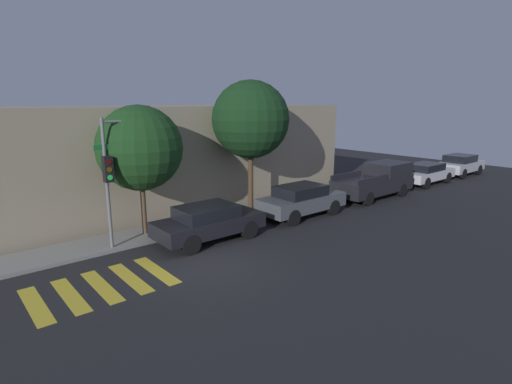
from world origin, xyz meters
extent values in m
plane|color=black|center=(0.00, 0.00, 0.00)|extent=(60.00, 60.00, 0.00)
cube|color=gray|center=(0.00, 4.14, 0.07)|extent=(26.00, 1.88, 0.14)
cube|color=gray|center=(0.00, 8.48, 2.55)|extent=(26.00, 6.00, 5.11)
cube|color=gold|center=(-5.09, 0.80, 0.00)|extent=(0.45, 2.60, 0.00)
cube|color=gold|center=(-4.21, 0.80, 0.00)|extent=(0.45, 2.60, 0.00)
cube|color=gold|center=(-3.33, 0.80, 0.00)|extent=(0.45, 2.60, 0.00)
cube|color=gold|center=(-2.45, 0.80, 0.00)|extent=(0.45, 2.60, 0.00)
cube|color=gold|center=(-1.57, 0.80, 0.00)|extent=(0.45, 2.60, 0.00)
cylinder|color=slate|center=(-2.00, 3.45, 2.40)|extent=(0.12, 0.12, 4.80)
cube|color=black|center=(-2.00, 3.24, 3.05)|extent=(0.30, 0.30, 0.90)
cylinder|color=#4C0C0C|center=(-2.00, 3.08, 3.32)|extent=(0.18, 0.02, 0.18)
cylinder|color=#593D0A|center=(-2.00, 3.08, 3.05)|extent=(0.18, 0.02, 0.18)
cylinder|color=#26E54C|center=(-2.00, 3.08, 2.78)|extent=(0.18, 0.02, 0.18)
cube|color=#19662D|center=(-2.00, 3.45, 3.79)|extent=(0.70, 0.02, 0.18)
cylinder|color=slate|center=(-1.25, 3.45, 4.65)|extent=(1.51, 0.08, 0.08)
sphere|color=#F9E5B2|center=(-0.49, 3.45, 4.55)|extent=(0.36, 0.36, 0.36)
cube|color=black|center=(1.34, 2.10, 0.66)|extent=(4.28, 1.83, 0.58)
cube|color=black|center=(1.23, 2.10, 1.18)|extent=(2.23, 1.61, 0.47)
cylinder|color=black|center=(2.67, 2.93, 0.37)|extent=(0.74, 0.22, 0.74)
cylinder|color=black|center=(2.67, 1.27, 0.37)|extent=(0.74, 0.22, 0.74)
cylinder|color=black|center=(0.01, 2.93, 0.37)|extent=(0.74, 0.22, 0.74)
cylinder|color=black|center=(0.01, 1.27, 0.37)|extent=(0.74, 0.22, 0.74)
cube|color=#4C5156|center=(6.54, 2.10, 0.69)|extent=(4.39, 1.78, 0.65)
cube|color=black|center=(6.43, 2.10, 1.27)|extent=(2.28, 1.56, 0.50)
cylinder|color=black|center=(7.90, 2.90, 0.37)|extent=(0.74, 0.22, 0.74)
cylinder|color=black|center=(7.90, 1.30, 0.37)|extent=(0.74, 0.22, 0.74)
cylinder|color=black|center=(5.18, 2.90, 0.37)|extent=(0.74, 0.22, 0.74)
cylinder|color=black|center=(5.18, 1.30, 0.37)|extent=(0.74, 0.22, 0.74)
cube|color=black|center=(12.28, 2.10, 0.78)|extent=(5.30, 1.93, 0.82)
cube|color=black|center=(13.74, 2.10, 1.54)|extent=(2.38, 1.77, 0.70)
cube|color=black|center=(10.96, 2.95, 1.33)|extent=(2.65, 0.08, 0.28)
cube|color=black|center=(10.96, 1.25, 1.33)|extent=(2.65, 0.08, 0.28)
cylinder|color=black|center=(13.92, 2.97, 0.37)|extent=(0.74, 0.22, 0.74)
cylinder|color=black|center=(13.92, 1.23, 0.37)|extent=(0.74, 0.22, 0.74)
cylinder|color=black|center=(10.64, 2.97, 0.37)|extent=(0.74, 0.22, 0.74)
cylinder|color=black|center=(10.64, 1.23, 0.37)|extent=(0.74, 0.22, 0.74)
cube|color=silver|center=(18.29, 2.10, 0.65)|extent=(4.56, 1.75, 0.56)
cube|color=black|center=(18.17, 2.10, 1.15)|extent=(2.37, 1.54, 0.46)
cylinder|color=black|center=(19.70, 2.88, 0.37)|extent=(0.74, 0.22, 0.74)
cylinder|color=black|center=(19.70, 1.32, 0.37)|extent=(0.74, 0.22, 0.74)
cylinder|color=black|center=(16.87, 2.88, 0.37)|extent=(0.74, 0.22, 0.74)
cylinder|color=black|center=(16.87, 1.32, 0.37)|extent=(0.74, 0.22, 0.74)
cube|color=#B7BABF|center=(23.28, 2.10, 0.69)|extent=(4.23, 1.84, 0.65)
cube|color=black|center=(23.18, 2.10, 1.26)|extent=(2.20, 1.62, 0.50)
cylinder|color=black|center=(24.60, 2.93, 0.37)|extent=(0.74, 0.22, 0.74)
cylinder|color=black|center=(24.60, 1.27, 0.37)|extent=(0.74, 0.22, 0.74)
cylinder|color=black|center=(21.97, 2.93, 0.37)|extent=(0.74, 0.22, 0.74)
cylinder|color=black|center=(21.97, 1.27, 0.37)|extent=(0.74, 0.22, 0.74)
cylinder|color=brown|center=(-0.39, 4.16, 1.17)|extent=(0.20, 0.20, 2.34)
sphere|color=#193D19|center=(-0.39, 4.16, 3.58)|extent=(3.30, 3.30, 3.30)
cylinder|color=#4C3823|center=(5.12, 4.16, 1.57)|extent=(0.25, 0.25, 3.14)
sphere|color=#143316|center=(5.12, 4.16, 4.50)|extent=(3.63, 3.63, 3.63)
camera|label=1|loc=(-6.81, -10.47, 5.35)|focal=28.00mm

